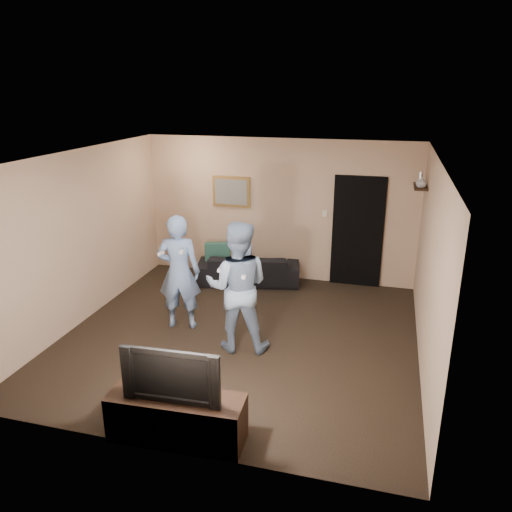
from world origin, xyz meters
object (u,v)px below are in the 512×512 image
(television, at_px, (174,372))
(tv_console, at_px, (177,418))
(sofa, at_px, (249,268))
(wii_player_left, at_px, (179,272))
(wii_player_right, at_px, (238,287))

(television, bearing_deg, tv_console, -2.69)
(tv_console, bearing_deg, television, 177.31)
(sofa, distance_m, television, 4.43)
(wii_player_left, relative_size, wii_player_right, 0.96)
(sofa, height_order, wii_player_left, wii_player_left)
(sofa, relative_size, wii_player_right, 1.02)
(television, relative_size, wii_player_right, 0.55)
(wii_player_right, bearing_deg, television, -91.32)
(tv_console, relative_size, television, 1.39)
(sofa, xyz_separation_m, wii_player_right, (0.53, -2.38, 0.64))
(television, bearing_deg, sofa, 93.58)
(wii_player_left, height_order, wii_player_right, wii_player_right)
(wii_player_right, bearing_deg, sofa, 102.47)
(sofa, xyz_separation_m, television, (0.48, -4.37, 0.52))
(sofa, bearing_deg, television, 84.43)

